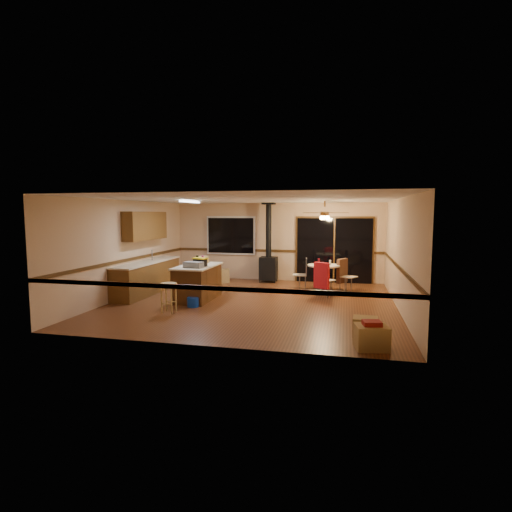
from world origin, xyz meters
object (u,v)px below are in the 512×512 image
(bar_stool, at_px, (169,298))
(box_corner_b, at_px, (365,327))
(chair_right, at_px, (343,271))
(kitchen_island, at_px, (198,282))
(wood_stove, at_px, (269,260))
(toolbox_black, at_px, (200,263))
(chair_near, at_px, (322,276))
(box_corner_a, at_px, (372,337))
(box_under_window, at_px, (221,276))
(chair_left, at_px, (303,270))
(blue_bucket, at_px, (193,302))
(dining_table, at_px, (324,273))
(toolbox_grey, at_px, (193,265))

(bar_stool, bearing_deg, box_corner_b, -11.83)
(chair_right, bearing_deg, kitchen_island, -152.39)
(wood_stove, bearing_deg, chair_right, -24.82)
(toolbox_black, height_order, bar_stool, toolbox_black)
(chair_near, height_order, box_corner_a, chair_near)
(toolbox_black, distance_m, box_under_window, 2.93)
(chair_left, bearing_deg, kitchen_island, -143.43)
(blue_bucket, xyz_separation_m, dining_table, (2.97, 2.63, 0.42))
(chair_left, bearing_deg, wood_stove, 137.83)
(wood_stove, relative_size, box_corner_b, 5.73)
(toolbox_grey, relative_size, bar_stool, 0.69)
(wood_stove, xyz_separation_m, bar_stool, (-1.44, -4.51, -0.39))
(kitchen_island, height_order, chair_near, chair_near)
(chair_right, distance_m, box_corner_b, 4.34)
(bar_stool, distance_m, chair_near, 4.09)
(kitchen_island, distance_m, box_corner_b, 4.78)
(wood_stove, height_order, toolbox_black, wood_stove)
(bar_stool, distance_m, box_under_window, 4.13)
(toolbox_grey, distance_m, chair_near, 3.42)
(bar_stool, xyz_separation_m, box_corner_b, (4.29, -0.90, -0.16))
(bar_stool, distance_m, dining_table, 4.64)
(blue_bucket, bearing_deg, chair_left, 49.16)
(chair_near, bearing_deg, chair_right, 61.80)
(blue_bucket, distance_m, box_corner_b, 4.24)
(dining_table, relative_size, box_corner_b, 2.11)
(wood_stove, distance_m, toolbox_grey, 3.70)
(wood_stove, distance_m, chair_right, 2.65)
(wood_stove, xyz_separation_m, toolbox_grey, (-1.24, -3.48, 0.24))
(toolbox_black, distance_m, chair_right, 4.15)
(dining_table, relative_size, chair_left, 1.80)
(box_corner_b, bearing_deg, box_under_window, 130.91)
(bar_stool, bearing_deg, dining_table, 44.61)
(box_corner_b, bearing_deg, dining_table, 103.37)
(dining_table, height_order, box_under_window, dining_table)
(chair_near, height_order, chair_right, same)
(box_corner_b, bearing_deg, chair_right, 95.89)
(kitchen_island, distance_m, chair_near, 3.31)
(wood_stove, relative_size, toolbox_grey, 5.41)
(toolbox_grey, xyz_separation_m, dining_table, (3.10, 2.22, -0.44))
(chair_left, distance_m, chair_near, 1.14)
(toolbox_grey, bearing_deg, box_corner_b, -25.30)
(wood_stove, height_order, chair_near, wood_stove)
(dining_table, height_order, chair_right, chair_right)
(dining_table, bearing_deg, chair_left, 169.49)
(chair_near, bearing_deg, box_under_window, 152.85)
(wood_stove, bearing_deg, box_corner_a, -64.36)
(dining_table, bearing_deg, toolbox_grey, -144.41)
(box_under_window, relative_size, box_corner_b, 1.21)
(bar_stool, bearing_deg, blue_bucket, 61.84)
(bar_stool, relative_size, box_under_window, 1.27)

